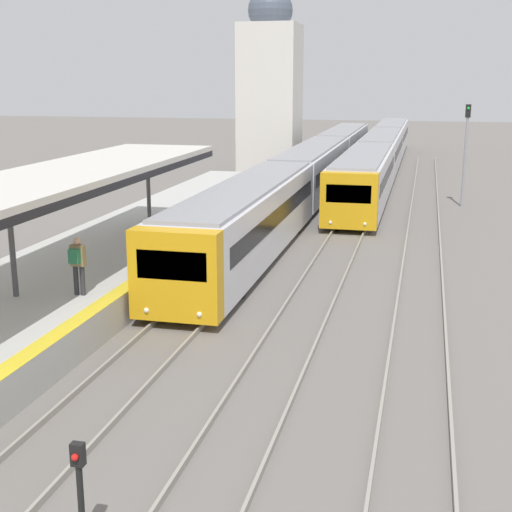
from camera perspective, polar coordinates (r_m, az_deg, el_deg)
The scene contains 7 objects.
platform_canopy at distance 20.51m, azimuth -19.18°, elevation 5.01°, with size 4.00×25.27×3.13m.
person_on_platform at distance 20.49m, azimuth -14.09°, elevation -0.42°, with size 0.40×0.40×1.66m.
train_near at distance 43.52m, azimuth 4.51°, elevation 6.99°, with size 2.63×49.52×2.97m.
train_far at distance 54.93m, azimuth 9.99°, elevation 8.26°, with size 2.62×45.60×2.95m.
signal_post_near at distance 11.45m, azimuth -13.93°, elevation -17.18°, with size 0.20×0.21×1.71m.
signal_mast_far at distance 41.06m, azimuth 16.44°, elevation 8.61°, with size 0.28×0.29×5.59m.
distant_domed_building at distance 53.65m, azimuth 1.13°, elevation 13.36°, with size 4.18×4.18×13.30m.
Camera 1 is at (6.65, -5.37, 6.91)m, focal length 50.00 mm.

